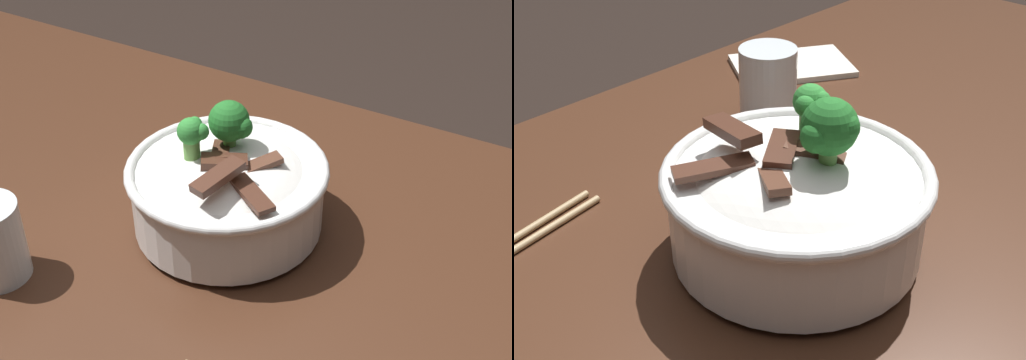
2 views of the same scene
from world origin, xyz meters
The scene contains 4 objects.
dining_table centered at (0.00, 0.00, 0.63)m, with size 1.52×0.76×0.78m.
rice_bowl centered at (0.07, 0.03, 0.84)m, with size 0.23×0.23×0.16m.
drinking_glass centered at (-0.10, -0.16, 0.82)m, with size 0.07×0.07×0.09m.
folded_napkin centered at (-0.24, -0.25, 0.79)m, with size 0.17×0.11×0.01m, color silver.
Camera 2 is at (0.43, 0.33, 1.16)m, focal length 45.73 mm.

